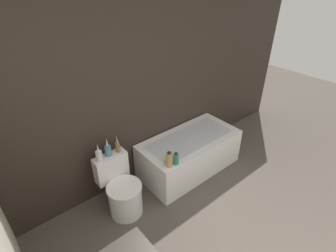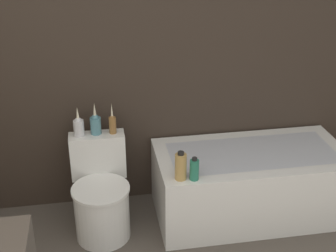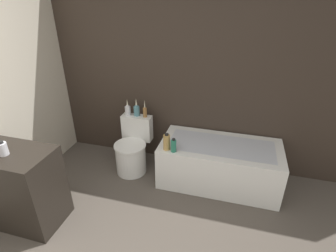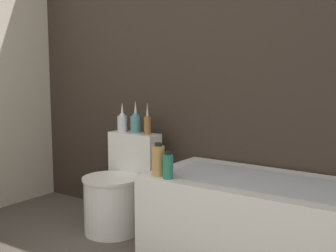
{
  "view_description": "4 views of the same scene",
  "coord_description": "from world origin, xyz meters",
  "px_view_note": "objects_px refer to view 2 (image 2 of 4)",
  "views": [
    {
      "loc": [
        -1.38,
        -0.27,
        2.63
      ],
      "look_at": [
        0.27,
        1.71,
        1.03
      ],
      "focal_mm": 28.0,
      "sensor_mm": 36.0,
      "label": 1
    },
    {
      "loc": [
        -0.36,
        -1.07,
        2.27
      ],
      "look_at": [
        0.13,
        1.78,
        0.86
      ],
      "focal_mm": 50.0,
      "sensor_mm": 36.0,
      "label": 2
    },
    {
      "loc": [
        0.91,
        -0.91,
        2.19
      ],
      "look_at": [
        0.18,
        1.68,
        0.81
      ],
      "focal_mm": 28.0,
      "sensor_mm": 36.0,
      "label": 3
    },
    {
      "loc": [
        1.87,
        -0.71,
        1.26
      ],
      "look_at": [
        0.27,
        1.59,
        0.86
      ],
      "focal_mm": 50.0,
      "sensor_mm": 36.0,
      "label": 4
    }
  ],
  "objects_px": {
    "toilet": "(101,198)",
    "vase_bronze": "(112,123)",
    "bathtub": "(250,183)",
    "vase_silver": "(96,123)",
    "shampoo_bottle_short": "(194,169)",
    "shampoo_bottle_tall": "(181,166)",
    "vase_gold": "(79,126)"
  },
  "relations": [
    {
      "from": "shampoo_bottle_short",
      "to": "toilet",
      "type": "bearing_deg",
      "value": 158.01
    },
    {
      "from": "vase_silver",
      "to": "vase_bronze",
      "type": "height_order",
      "value": "vase_silver"
    },
    {
      "from": "toilet",
      "to": "vase_bronze",
      "type": "bearing_deg",
      "value": 59.91
    },
    {
      "from": "toilet",
      "to": "vase_silver",
      "type": "distance_m",
      "value": 0.55
    },
    {
      "from": "bathtub",
      "to": "shampoo_bottle_tall",
      "type": "distance_m",
      "value": 0.76
    },
    {
      "from": "vase_silver",
      "to": "shampoo_bottle_tall",
      "type": "xyz_separation_m",
      "value": [
        0.55,
        -0.46,
        -0.15
      ]
    },
    {
      "from": "vase_silver",
      "to": "shampoo_bottle_tall",
      "type": "bearing_deg",
      "value": -39.99
    },
    {
      "from": "toilet",
      "to": "shampoo_bottle_short",
      "type": "distance_m",
      "value": 0.76
    },
    {
      "from": "bathtub",
      "to": "shampoo_bottle_tall",
      "type": "bearing_deg",
      "value": -156.23
    },
    {
      "from": "toilet",
      "to": "vase_silver",
      "type": "bearing_deg",
      "value": 90.0
    },
    {
      "from": "shampoo_bottle_tall",
      "to": "shampoo_bottle_short",
      "type": "xyz_separation_m",
      "value": [
        0.09,
        -0.02,
        -0.02
      ]
    },
    {
      "from": "shampoo_bottle_tall",
      "to": "bathtub",
      "type": "bearing_deg",
      "value": 23.77
    },
    {
      "from": "bathtub",
      "to": "vase_gold",
      "type": "height_order",
      "value": "vase_gold"
    },
    {
      "from": "vase_gold",
      "to": "toilet",
      "type": "bearing_deg",
      "value": -59.96
    },
    {
      "from": "toilet",
      "to": "bathtub",
      "type": "bearing_deg",
      "value": 1.63
    },
    {
      "from": "bathtub",
      "to": "toilet",
      "type": "height_order",
      "value": "toilet"
    },
    {
      "from": "vase_gold",
      "to": "vase_silver",
      "type": "xyz_separation_m",
      "value": [
        0.12,
        0.01,
        0.0
      ]
    },
    {
      "from": "toilet",
      "to": "shampoo_bottle_short",
      "type": "xyz_separation_m",
      "value": [
        0.64,
        -0.26,
        0.33
      ]
    },
    {
      "from": "toilet",
      "to": "shampoo_bottle_tall",
      "type": "bearing_deg",
      "value": -23.22
    },
    {
      "from": "bathtub",
      "to": "vase_silver",
      "type": "bearing_deg",
      "value": 170.58
    },
    {
      "from": "vase_bronze",
      "to": "shampoo_bottle_tall",
      "type": "bearing_deg",
      "value": -46.43
    },
    {
      "from": "vase_bronze",
      "to": "vase_gold",
      "type": "bearing_deg",
      "value": 179.92
    },
    {
      "from": "toilet",
      "to": "shampoo_bottle_short",
      "type": "bearing_deg",
      "value": -21.99
    },
    {
      "from": "vase_gold",
      "to": "vase_silver",
      "type": "distance_m",
      "value": 0.12
    },
    {
      "from": "shampoo_bottle_tall",
      "to": "shampoo_bottle_short",
      "type": "relative_size",
      "value": 1.24
    },
    {
      "from": "bathtub",
      "to": "vase_silver",
      "type": "height_order",
      "value": "vase_silver"
    },
    {
      "from": "vase_silver",
      "to": "vase_bronze",
      "type": "xyz_separation_m",
      "value": [
        0.12,
        -0.01,
        -0.0
      ]
    },
    {
      "from": "toilet",
      "to": "vase_bronze",
      "type": "xyz_separation_m",
      "value": [
        0.12,
        0.21,
        0.5
      ]
    },
    {
      "from": "bathtub",
      "to": "shampoo_bottle_short",
      "type": "distance_m",
      "value": 0.69
    },
    {
      "from": "vase_bronze",
      "to": "shampoo_bottle_short",
      "type": "bearing_deg",
      "value": -42.35
    },
    {
      "from": "vase_gold",
      "to": "shampoo_bottle_tall",
      "type": "relative_size",
      "value": 1.09
    },
    {
      "from": "vase_bronze",
      "to": "toilet",
      "type": "bearing_deg",
      "value": -120.09
    }
  ]
}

